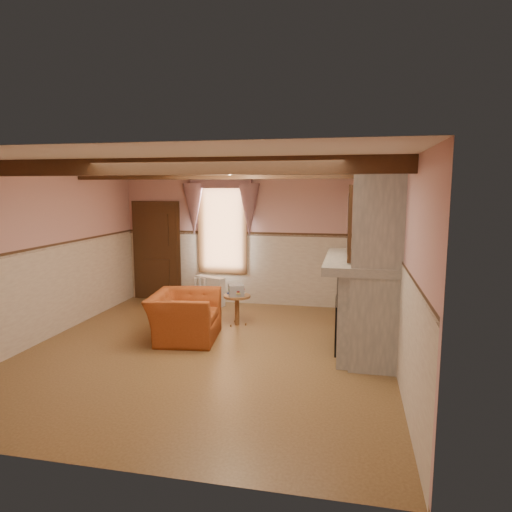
% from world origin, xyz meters
% --- Properties ---
extents(floor, '(5.50, 6.00, 0.01)m').
position_xyz_m(floor, '(0.00, 0.00, 0.00)').
color(floor, brown).
rests_on(floor, ground).
extents(ceiling, '(5.50, 6.00, 0.01)m').
position_xyz_m(ceiling, '(0.00, 0.00, 2.80)').
color(ceiling, silver).
rests_on(ceiling, wall_back).
extents(wall_back, '(5.50, 0.02, 2.80)m').
position_xyz_m(wall_back, '(0.00, 3.00, 1.40)').
color(wall_back, tan).
rests_on(wall_back, floor).
extents(wall_front, '(5.50, 0.02, 2.80)m').
position_xyz_m(wall_front, '(0.00, -3.00, 1.40)').
color(wall_front, tan).
rests_on(wall_front, floor).
extents(wall_left, '(0.02, 6.00, 2.80)m').
position_xyz_m(wall_left, '(-2.75, 0.00, 1.40)').
color(wall_left, tan).
rests_on(wall_left, floor).
extents(wall_right, '(0.02, 6.00, 2.80)m').
position_xyz_m(wall_right, '(2.75, 0.00, 1.40)').
color(wall_right, tan).
rests_on(wall_right, floor).
extents(wainscot, '(5.50, 6.00, 1.50)m').
position_xyz_m(wainscot, '(0.00, 0.00, 0.75)').
color(wainscot, beige).
rests_on(wainscot, floor).
extents(chair_rail, '(5.50, 6.00, 0.08)m').
position_xyz_m(chair_rail, '(0.00, 0.00, 1.50)').
color(chair_rail, black).
rests_on(chair_rail, wainscot).
extents(firebox, '(0.20, 0.95, 0.90)m').
position_xyz_m(firebox, '(2.00, 0.60, 0.45)').
color(firebox, black).
rests_on(firebox, floor).
extents(armchair, '(1.16, 1.29, 0.77)m').
position_xyz_m(armchair, '(-0.53, 0.47, 0.38)').
color(armchair, '#994219').
rests_on(armchair, floor).
extents(side_table, '(0.50, 0.50, 0.55)m').
position_xyz_m(side_table, '(0.11, 1.40, 0.28)').
color(side_table, brown).
rests_on(side_table, floor).
extents(book_stack, '(0.35, 0.39, 0.20)m').
position_xyz_m(book_stack, '(0.10, 1.39, 0.65)').
color(book_stack, '#B7AD8C').
rests_on(book_stack, side_table).
extents(radiator, '(0.71, 0.46, 0.60)m').
position_xyz_m(radiator, '(-0.81, 2.70, 0.30)').
color(radiator, silver).
rests_on(radiator, floor).
extents(bowl, '(0.31, 0.31, 0.08)m').
position_xyz_m(bowl, '(2.24, 0.53, 1.46)').
color(bowl, brown).
rests_on(bowl, mantel).
extents(mantel_clock, '(0.14, 0.24, 0.20)m').
position_xyz_m(mantel_clock, '(2.24, 1.40, 1.52)').
color(mantel_clock, black).
rests_on(mantel_clock, mantel).
extents(oil_lamp, '(0.11, 0.11, 0.28)m').
position_xyz_m(oil_lamp, '(2.24, 1.01, 1.56)').
color(oil_lamp, '#C47937').
rests_on(oil_lamp, mantel).
extents(candle_red, '(0.06, 0.06, 0.16)m').
position_xyz_m(candle_red, '(2.24, -0.09, 1.50)').
color(candle_red, '#A02713').
rests_on(candle_red, mantel).
extents(jar_yellow, '(0.06, 0.06, 0.12)m').
position_xyz_m(jar_yellow, '(2.24, 0.10, 1.48)').
color(jar_yellow, gold).
rests_on(jar_yellow, mantel).
extents(fireplace, '(0.85, 2.00, 2.80)m').
position_xyz_m(fireplace, '(2.42, 0.60, 1.40)').
color(fireplace, gray).
rests_on(fireplace, floor).
extents(mantel, '(1.05, 2.05, 0.12)m').
position_xyz_m(mantel, '(2.24, 0.60, 1.36)').
color(mantel, gray).
rests_on(mantel, fireplace).
extents(overmantel_mirror, '(0.06, 1.44, 1.04)m').
position_xyz_m(overmantel_mirror, '(2.06, 0.60, 1.97)').
color(overmantel_mirror, silver).
rests_on(overmantel_mirror, fireplace).
extents(door, '(1.10, 0.10, 2.10)m').
position_xyz_m(door, '(-2.10, 2.94, 1.05)').
color(door, black).
rests_on(door, floor).
extents(window, '(1.06, 0.08, 2.02)m').
position_xyz_m(window, '(-0.60, 2.97, 1.65)').
color(window, white).
rests_on(window, wall_back).
extents(window_drapes, '(1.30, 0.14, 1.40)m').
position_xyz_m(window_drapes, '(-0.60, 2.88, 2.25)').
color(window_drapes, gray).
rests_on(window_drapes, wall_back).
extents(ceiling_beam_front, '(5.50, 0.18, 0.20)m').
position_xyz_m(ceiling_beam_front, '(0.00, -1.20, 2.70)').
color(ceiling_beam_front, black).
rests_on(ceiling_beam_front, ceiling).
extents(ceiling_beam_back, '(5.50, 0.18, 0.20)m').
position_xyz_m(ceiling_beam_back, '(0.00, 1.20, 2.70)').
color(ceiling_beam_back, black).
rests_on(ceiling_beam_back, ceiling).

